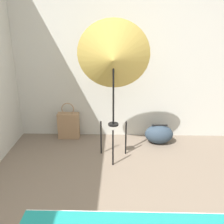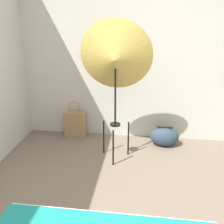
# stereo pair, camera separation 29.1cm
# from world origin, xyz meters

# --- Properties ---
(wall_back) EXTENTS (8.00, 0.05, 2.60)m
(wall_back) POSITION_xyz_m (0.00, 2.45, 1.30)
(wall_back) COLOR beige
(wall_back) RESTS_ON ground_plane
(photo_umbrella) EXTENTS (0.85, 0.37, 1.71)m
(photo_umbrella) POSITION_xyz_m (-0.12, 1.75, 1.27)
(photo_umbrella) COLOR black
(photo_umbrella) RESTS_ON ground_plane
(tote_bag) EXTENTS (0.31, 0.13, 0.55)m
(tote_bag) POSITION_xyz_m (-0.79, 2.31, 0.20)
(tote_bag) COLOR #9E7A56
(tote_bag) RESTS_ON ground_plane
(duffel_bag) EXTENTS (0.40, 0.27, 0.28)m
(duffel_bag) POSITION_xyz_m (0.53, 2.17, 0.14)
(duffel_bag) COLOR #2D3D4C
(duffel_bag) RESTS_ON ground_plane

